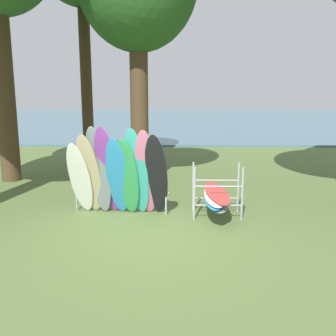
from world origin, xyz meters
TOP-DOWN VIEW (x-y plane):
  - ground_plane at (0.00, 0.00)m, footprint 80.00×80.00m
  - lake_water at (0.00, 30.43)m, footprint 80.00×36.00m
  - leaning_board_pile at (-0.83, 1.09)m, footprint 2.45×1.06m
  - board_storage_rack at (1.48, 1.21)m, footprint 1.15×2.13m

SIDE VIEW (x-z plane):
  - ground_plane at x=0.00m, z-range 0.00..0.00m
  - lake_water at x=0.00m, z-range 0.00..0.10m
  - board_storage_rack at x=1.48m, z-range -0.13..1.12m
  - leaning_board_pile at x=-0.83m, z-range -0.08..2.12m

